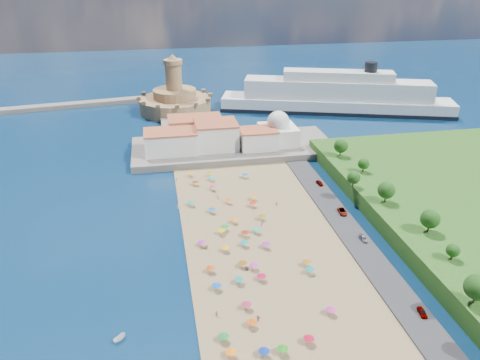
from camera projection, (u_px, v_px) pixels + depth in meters
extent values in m
plane|color=#071938|center=(242.00, 238.00, 145.25)|extent=(700.00, 700.00, 0.00)
cube|color=#59544C|center=(233.00, 148.00, 211.19)|extent=(90.00, 36.00, 3.00)
cube|color=#59544C|center=(179.00, 127.00, 238.76)|extent=(18.00, 70.00, 2.40)
cube|color=silver|center=(171.00, 142.00, 200.39)|extent=(22.00, 14.00, 9.00)
cube|color=silver|center=(216.00, 135.00, 205.09)|extent=(18.00, 16.00, 11.00)
cube|color=silver|center=(258.00, 139.00, 205.18)|extent=(16.00, 12.00, 8.00)
cube|color=silver|center=(195.00, 129.00, 214.63)|extent=(24.00, 14.00, 10.00)
cube|color=silver|center=(278.00, 135.00, 210.41)|extent=(16.00, 16.00, 8.00)
sphere|color=silver|center=(278.00, 122.00, 207.85)|extent=(10.00, 10.00, 10.00)
cylinder|color=silver|center=(279.00, 114.00, 206.23)|extent=(1.20, 1.20, 1.60)
cylinder|color=#A17B50|center=(175.00, 105.00, 264.24)|extent=(40.00, 40.00, 8.00)
cylinder|color=#A17B50|center=(175.00, 94.00, 261.47)|extent=(24.00, 24.00, 5.00)
cylinder|color=#A17B50|center=(174.00, 77.00, 257.42)|extent=(9.00, 9.00, 14.00)
cylinder|color=#A17B50|center=(173.00, 62.00, 253.92)|extent=(10.40, 10.40, 2.40)
cone|color=#A17B50|center=(172.00, 57.00, 252.77)|extent=(6.00, 6.00, 3.00)
cube|color=black|center=(335.00, 110.00, 266.09)|extent=(129.25, 57.44, 2.08)
cube|color=silver|center=(336.00, 105.00, 264.89)|extent=(128.18, 56.75, 7.71)
cube|color=silver|center=(337.00, 89.00, 261.06)|extent=(102.65, 45.73, 10.28)
cube|color=silver|center=(338.00, 76.00, 257.77)|extent=(60.78, 29.53, 5.14)
cylinder|color=black|center=(371.00, 67.00, 253.71)|extent=(6.85, 6.85, 5.14)
cylinder|color=gray|center=(307.00, 263.00, 130.92)|extent=(0.07, 0.07, 2.00)
cone|color=#90620D|center=(307.00, 261.00, 130.53)|extent=(2.50, 2.50, 0.60)
cylinder|color=gray|center=(212.00, 178.00, 181.85)|extent=(0.07, 0.07, 2.00)
cone|color=#119E94|center=(212.00, 176.00, 181.47)|extent=(2.50, 2.50, 0.60)
cylinder|color=gray|center=(253.00, 205.00, 162.44)|extent=(0.07, 0.07, 2.00)
cone|color=red|center=(253.00, 202.00, 162.06)|extent=(2.50, 2.50, 0.60)
cylinder|color=gray|center=(282.00, 350.00, 101.71)|extent=(0.07, 0.07, 2.00)
cone|color=#1E7F16|center=(283.00, 347.00, 101.33)|extent=(2.50, 2.50, 0.60)
cylinder|color=gray|center=(191.00, 204.00, 163.01)|extent=(0.07, 0.07, 2.00)
cone|color=#0D7C7F|center=(191.00, 201.00, 162.63)|extent=(2.50, 2.50, 0.60)
cylinder|color=gray|center=(310.00, 271.00, 127.76)|extent=(0.07, 0.07, 2.00)
cone|color=#0D7B80|center=(310.00, 268.00, 127.38)|extent=(2.50, 2.50, 0.60)
cylinder|color=gray|center=(191.00, 174.00, 185.30)|extent=(0.07, 0.07, 2.00)
cone|color=orange|center=(191.00, 172.00, 184.91)|extent=(2.50, 2.50, 0.60)
cylinder|color=gray|center=(331.00, 311.00, 113.03)|extent=(0.07, 0.07, 2.00)
cone|color=#BB2883|center=(331.00, 308.00, 112.65)|extent=(2.50, 2.50, 0.60)
cylinder|color=gray|center=(254.00, 198.00, 167.14)|extent=(0.07, 0.07, 2.00)
cone|color=orange|center=(254.00, 195.00, 166.75)|extent=(2.50, 2.50, 0.60)
cylinder|color=gray|center=(202.00, 244.00, 140.08)|extent=(0.07, 0.07, 2.00)
cone|color=purple|center=(202.00, 241.00, 139.69)|extent=(2.50, 2.50, 0.60)
cylinder|color=gray|center=(264.00, 353.00, 101.06)|extent=(0.07, 0.07, 2.00)
cone|color=#0B2B99|center=(264.00, 350.00, 100.68)|extent=(2.50, 2.50, 0.60)
cylinder|color=gray|center=(245.00, 176.00, 184.10)|extent=(0.07, 0.07, 2.00)
cone|color=#0C63A7|center=(245.00, 174.00, 183.72)|extent=(2.50, 2.50, 0.60)
cylinder|color=gray|center=(309.00, 340.00, 104.37)|extent=(0.07, 0.07, 2.00)
cone|color=#A70D27|center=(309.00, 337.00, 103.99)|extent=(2.50, 2.50, 0.60)
cylinder|color=gray|center=(231.00, 354.00, 100.84)|extent=(0.07, 0.07, 2.00)
cone|color=orange|center=(231.00, 351.00, 100.46)|extent=(2.50, 2.50, 0.60)
cylinder|color=gray|center=(225.00, 249.00, 137.52)|extent=(0.07, 0.07, 2.00)
cone|color=orange|center=(225.00, 246.00, 137.13)|extent=(2.50, 2.50, 0.60)
cylinder|color=gray|center=(217.00, 287.00, 121.40)|extent=(0.07, 0.07, 2.00)
cone|color=blue|center=(217.00, 284.00, 121.02)|extent=(2.50, 2.50, 0.60)
cylinder|color=gray|center=(254.00, 267.00, 129.47)|extent=(0.07, 0.07, 2.00)
cone|color=#BB289D|center=(254.00, 264.00, 129.09)|extent=(2.50, 2.50, 0.60)
cylinder|color=gray|center=(210.00, 174.00, 185.50)|extent=(0.07, 0.07, 2.00)
cone|color=#92790D|center=(210.00, 172.00, 185.12)|extent=(2.50, 2.50, 0.60)
cylinder|color=gray|center=(262.00, 217.00, 154.32)|extent=(0.07, 0.07, 2.00)
cone|color=#86620C|center=(262.00, 215.00, 153.94)|extent=(2.50, 2.50, 0.60)
cylinder|color=gray|center=(225.00, 228.00, 148.25)|extent=(0.07, 0.07, 2.00)
cone|color=#17822A|center=(225.00, 225.00, 147.87)|extent=(2.50, 2.50, 0.60)
cylinder|color=gray|center=(221.00, 232.00, 146.10)|extent=(0.07, 0.07, 2.00)
cone|color=#E6AC0C|center=(221.00, 229.00, 145.71)|extent=(2.50, 2.50, 0.60)
cylinder|color=gray|center=(239.00, 281.00, 123.77)|extent=(0.07, 0.07, 2.00)
cone|color=#0E8088|center=(239.00, 278.00, 123.39)|extent=(2.50, 2.50, 0.60)
cylinder|color=gray|center=(257.00, 231.00, 146.76)|extent=(0.07, 0.07, 2.00)
cone|color=#11A089|center=(257.00, 228.00, 146.38)|extent=(2.50, 2.50, 0.60)
cylinder|color=gray|center=(244.00, 244.00, 139.93)|extent=(0.07, 0.07, 2.00)
cone|color=#0E8383|center=(244.00, 241.00, 139.55)|extent=(2.50, 2.50, 0.60)
cylinder|color=gray|center=(245.00, 234.00, 145.05)|extent=(0.07, 0.07, 2.00)
cone|color=maroon|center=(245.00, 231.00, 144.66)|extent=(2.50, 2.50, 0.60)
cylinder|color=gray|center=(252.00, 324.00, 109.14)|extent=(0.07, 0.07, 2.00)
cone|color=#C94C10|center=(252.00, 321.00, 108.76)|extent=(2.50, 2.50, 0.60)
cylinder|color=gray|center=(262.00, 278.00, 125.01)|extent=(0.07, 0.07, 2.00)
cone|color=#A90D38|center=(262.00, 275.00, 124.63)|extent=(2.50, 2.50, 0.60)
cylinder|color=gray|center=(266.00, 245.00, 139.14)|extent=(0.07, 0.07, 2.00)
cone|color=purple|center=(266.00, 243.00, 138.76)|extent=(2.50, 2.50, 0.60)
cylinder|color=gray|center=(224.00, 338.00, 105.03)|extent=(0.07, 0.07, 2.00)
cone|color=#147526|center=(223.00, 335.00, 104.64)|extent=(2.50, 2.50, 0.60)
cylinder|color=gray|center=(195.00, 183.00, 177.89)|extent=(0.07, 0.07, 2.00)
cone|color=maroon|center=(195.00, 181.00, 177.51)|extent=(2.50, 2.50, 0.60)
cylinder|color=gray|center=(243.00, 265.00, 130.42)|extent=(0.07, 0.07, 2.00)
cone|color=brown|center=(243.00, 262.00, 130.03)|extent=(2.50, 2.50, 0.60)
cylinder|color=gray|center=(211.00, 270.00, 128.27)|extent=(0.07, 0.07, 2.00)
cone|color=#B4450E|center=(211.00, 267.00, 127.88)|extent=(2.50, 2.50, 0.60)
cylinder|color=gray|center=(247.00, 306.00, 114.79)|extent=(0.07, 0.07, 2.00)
cone|color=#A4234A|center=(247.00, 303.00, 114.41)|extent=(2.50, 2.50, 0.60)
cylinder|color=gray|center=(229.00, 201.00, 164.62)|extent=(0.07, 0.07, 2.00)
cone|color=orange|center=(229.00, 199.00, 164.24)|extent=(2.50, 2.50, 0.60)
cylinder|color=gray|center=(234.00, 221.00, 152.37)|extent=(0.07, 0.07, 2.00)
cone|color=orange|center=(234.00, 218.00, 151.99)|extent=(2.50, 2.50, 0.60)
cylinder|color=gray|center=(213.00, 188.00, 174.32)|extent=(0.07, 0.07, 2.00)
cone|color=#BD2855|center=(213.00, 186.00, 173.93)|extent=(2.50, 2.50, 0.60)
cylinder|color=gray|center=(212.00, 211.00, 158.49)|extent=(0.07, 0.07, 2.00)
cone|color=#0C57A7|center=(212.00, 208.00, 158.11)|extent=(2.50, 2.50, 0.60)
imported|color=tan|center=(217.00, 313.00, 112.57)|extent=(0.73, 0.55, 1.82)
imported|color=tan|center=(262.00, 224.00, 150.74)|extent=(0.77, 0.76, 1.79)
imported|color=tan|center=(258.00, 318.00, 111.17)|extent=(1.62, 1.43, 1.77)
imported|color=tan|center=(178.00, 207.00, 161.21)|extent=(0.80, 1.22, 1.76)
imported|color=tan|center=(276.00, 204.00, 163.29)|extent=(1.63, 0.91, 1.68)
imported|color=tan|center=(218.00, 197.00, 168.25)|extent=(0.88, 0.98, 1.66)
imported|color=tan|center=(176.00, 180.00, 181.39)|extent=(1.01, 0.72, 1.59)
imported|color=tan|center=(207.00, 247.00, 138.60)|extent=(0.94, 0.77, 1.80)
imported|color=white|center=(119.00, 338.00, 105.72)|extent=(3.38, 3.45, 1.36)
imported|color=gray|center=(422.00, 312.00, 112.61)|extent=(1.99, 3.95, 1.29)
imported|color=gray|center=(320.00, 183.00, 177.96)|extent=(2.09, 4.26, 1.40)
imported|color=gray|center=(342.00, 211.00, 157.69)|extent=(2.83, 5.29, 1.41)
imported|color=gray|center=(364.00, 238.00, 142.59)|extent=(1.70, 4.16, 1.20)
cylinder|color=#382314|center=(474.00, 298.00, 107.82)|extent=(0.50, 0.50, 3.32)
sphere|color=#14380F|center=(477.00, 287.00, 106.55)|extent=(5.98, 5.98, 5.98)
cylinder|color=#382314|center=(452.00, 256.00, 124.14)|extent=(0.50, 0.50, 2.02)
sphere|color=#14380F|center=(453.00, 250.00, 123.36)|extent=(3.63, 3.63, 3.63)
cylinder|color=#382314|center=(429.00, 227.00, 136.48)|extent=(0.50, 0.50, 3.14)
sphere|color=#14380F|center=(430.00, 219.00, 135.28)|extent=(5.65, 5.65, 5.65)
cylinder|color=#382314|center=(385.00, 198.00, 153.31)|extent=(0.50, 0.50, 3.15)
sphere|color=#14380F|center=(386.00, 190.00, 152.11)|extent=(5.67, 5.67, 5.67)
cylinder|color=#382314|center=(353.00, 184.00, 163.83)|extent=(0.50, 0.50, 2.55)
sphere|color=#14380F|center=(354.00, 178.00, 162.85)|extent=(4.59, 4.59, 4.59)
cylinder|color=#382314|center=(363.00, 169.00, 175.48)|extent=(0.50, 0.50, 2.38)
sphere|color=#14380F|center=(364.00, 164.00, 174.57)|extent=(4.29, 4.29, 4.29)
cylinder|color=#382314|center=(340.00, 152.00, 189.53)|extent=(0.50, 0.50, 3.15)
sphere|color=#14380F|center=(341.00, 146.00, 188.32)|extent=(5.67, 5.67, 5.67)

